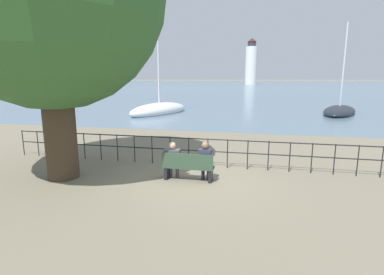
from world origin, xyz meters
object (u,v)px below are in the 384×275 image
at_px(seated_person_left, 173,158).
at_px(sailboat_2, 159,110).
at_px(sailboat_0, 339,111).
at_px(harbor_lighthouse, 251,63).
at_px(seated_person_right, 205,160).
at_px(park_bench, 188,167).

bearing_deg(seated_person_left, sailboat_2, 109.94).
relative_size(sailboat_0, harbor_lighthouse, 0.39).
distance_m(seated_person_right, harbor_lighthouse, 138.34).
height_order(park_bench, harbor_lighthouse, harbor_lighthouse).
xyz_separation_m(seated_person_right, sailboat_2, (-7.16, 16.85, -0.35)).
distance_m(seated_person_left, sailboat_2, 17.93).
bearing_deg(sailboat_0, harbor_lighthouse, 114.30).
height_order(park_bench, sailboat_2, sailboat_2).
bearing_deg(seated_person_right, seated_person_left, -179.94).
relative_size(park_bench, harbor_lighthouse, 0.08).
bearing_deg(sailboat_0, seated_person_left, -96.85).
distance_m(seated_person_right, sailboat_0, 22.14).
xyz_separation_m(park_bench, sailboat_2, (-6.64, 16.93, -0.09)).
bearing_deg(seated_person_left, seated_person_right, 0.06).
xyz_separation_m(park_bench, harbor_lighthouse, (-1.92, 138.09, 9.43)).
bearing_deg(harbor_lighthouse, sailboat_0, -84.57).
distance_m(park_bench, harbor_lighthouse, 138.42).
height_order(seated_person_left, harbor_lighthouse, harbor_lighthouse).
height_order(seated_person_left, seated_person_right, seated_person_right).
height_order(park_bench, seated_person_left, seated_person_left).
distance_m(park_bench, sailboat_0, 22.41).
relative_size(seated_person_left, seated_person_right, 0.96).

